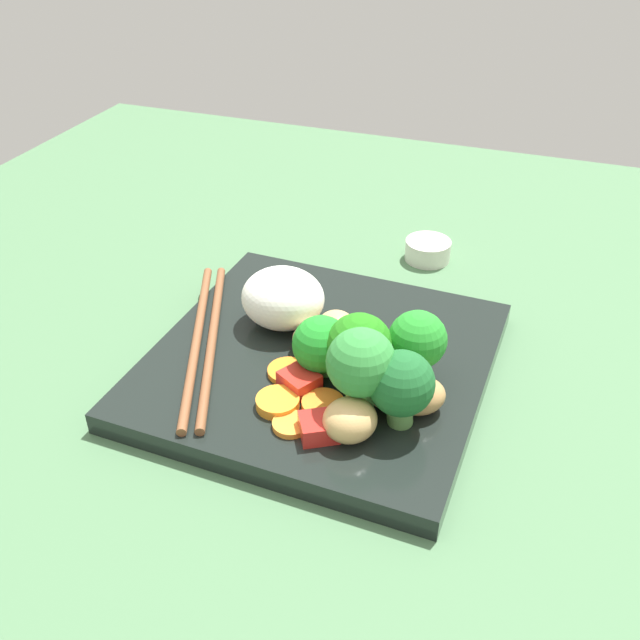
{
  "coord_description": "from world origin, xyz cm",
  "views": [
    {
      "loc": [
        42.94,
        15.61,
        36.34
      ],
      "look_at": [
        -1.84,
        -0.69,
        3.82
      ],
      "focal_mm": 40.03,
      "sensor_mm": 36.0,
      "label": 1
    }
  ],
  "objects_px": {
    "rice_mound": "(283,298)",
    "carrot_slice_2": "(288,371)",
    "square_plate": "(320,363)",
    "chopstick_pair": "(204,339)",
    "sauce_cup": "(428,250)",
    "broccoli_floret_4": "(417,342)"
  },
  "relations": [
    {
      "from": "broccoli_floret_4",
      "to": "sauce_cup",
      "type": "distance_m",
      "value": 0.23
    },
    {
      "from": "square_plate",
      "to": "sauce_cup",
      "type": "relative_size",
      "value": 5.62
    },
    {
      "from": "carrot_slice_2",
      "to": "sauce_cup",
      "type": "bearing_deg",
      "value": 167.45
    },
    {
      "from": "rice_mound",
      "to": "carrot_slice_2",
      "type": "relative_size",
      "value": 2.2
    },
    {
      "from": "carrot_slice_2",
      "to": "sauce_cup",
      "type": "relative_size",
      "value": 0.69
    },
    {
      "from": "rice_mound",
      "to": "sauce_cup",
      "type": "height_order",
      "value": "rice_mound"
    },
    {
      "from": "square_plate",
      "to": "carrot_slice_2",
      "type": "distance_m",
      "value": 0.04
    },
    {
      "from": "square_plate",
      "to": "chopstick_pair",
      "type": "xyz_separation_m",
      "value": [
        0.02,
        -0.09,
        0.01
      ]
    },
    {
      "from": "square_plate",
      "to": "broccoli_floret_4",
      "type": "bearing_deg",
      "value": 85.36
    },
    {
      "from": "sauce_cup",
      "to": "chopstick_pair",
      "type": "bearing_deg",
      "value": -30.04
    },
    {
      "from": "square_plate",
      "to": "sauce_cup",
      "type": "distance_m",
      "value": 0.22
    },
    {
      "from": "square_plate",
      "to": "sauce_cup",
      "type": "bearing_deg",
      "value": 169.49
    },
    {
      "from": "broccoli_floret_4",
      "to": "chopstick_pair",
      "type": "height_order",
      "value": "broccoli_floret_4"
    },
    {
      "from": "rice_mound",
      "to": "broccoli_floret_4",
      "type": "distance_m",
      "value": 0.13
    },
    {
      "from": "broccoli_floret_4",
      "to": "chopstick_pair",
      "type": "relative_size",
      "value": 0.29
    },
    {
      "from": "chopstick_pair",
      "to": "broccoli_floret_4",
      "type": "bearing_deg",
      "value": 71.13
    },
    {
      "from": "chopstick_pair",
      "to": "rice_mound",
      "type": "bearing_deg",
      "value": 111.42
    },
    {
      "from": "broccoli_floret_4",
      "to": "chopstick_pair",
      "type": "bearing_deg",
      "value": -86.2
    },
    {
      "from": "rice_mound",
      "to": "chopstick_pair",
      "type": "height_order",
      "value": "rice_mound"
    },
    {
      "from": "rice_mound",
      "to": "carrot_slice_2",
      "type": "height_order",
      "value": "rice_mound"
    },
    {
      "from": "broccoli_floret_4",
      "to": "chopstick_pair",
      "type": "xyz_separation_m",
      "value": [
        0.01,
        -0.17,
        -0.03
      ]
    },
    {
      "from": "chopstick_pair",
      "to": "sauce_cup",
      "type": "relative_size",
      "value": 4.55
    }
  ]
}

